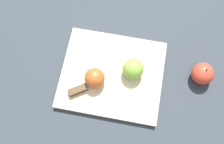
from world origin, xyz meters
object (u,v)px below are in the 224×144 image
at_px(apple_whole, 202,74).
at_px(knife, 80,89).
at_px(apple_half_left, 133,69).
at_px(apple_half_right, 95,78).

bearing_deg(apple_whole, knife, 14.54).
bearing_deg(knife, apple_whole, -15.05).
height_order(apple_half_left, apple_whole, apple_half_left).
distance_m(apple_half_right, knife, 0.06).
bearing_deg(knife, apple_half_left, -2.65).
bearing_deg(apple_half_left, apple_half_right, -54.44).
relative_size(apple_half_left, knife, 0.51).
bearing_deg(apple_half_left, apple_whole, 109.23).
distance_m(apple_half_right, apple_whole, 0.36).
height_order(apple_half_left, apple_half_right, apple_half_left).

